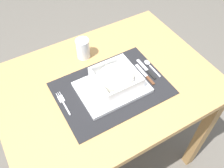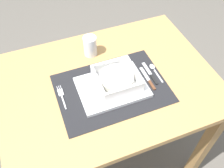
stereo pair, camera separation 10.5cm
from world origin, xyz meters
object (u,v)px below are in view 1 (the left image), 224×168
Objects in this scene: dining_table at (107,97)px; drinking_glass at (83,49)px; butter_knife at (147,71)px; bread_knife at (146,76)px; spoon at (149,64)px; fork at (63,102)px; porridge_bowl at (116,79)px.

drinking_glass reaches higher than dining_table.
butter_knife is (0.19, -0.04, 0.12)m from dining_table.
butter_knife and bread_knife have the same top height.
bread_knife is (0.17, -0.06, 0.12)m from dining_table.
spoon is 0.32m from drinking_glass.
spoon is (0.22, -0.02, 0.12)m from dining_table.
butter_knife is 0.99× the size of bread_knife.
fork is 0.28m from drinking_glass.
butter_knife is 0.03m from bread_knife.
porridge_bowl reaches higher than dining_table.
fork is (-0.24, 0.03, -0.04)m from porridge_bowl.
dining_table is 0.23m from butter_knife.
dining_table is 0.25m from drinking_glass.
porridge_bowl is at bearing 176.22° from butter_knife.
butter_knife is (0.40, -0.03, 0.00)m from fork.
drinking_glass is (0.20, 0.20, 0.04)m from fork.
spoon is at bearing -41.79° from drinking_glass.
drinking_glass reaches higher than spoon.
bread_knife is at bearing -20.78° from dining_table.
fork is 0.40m from butter_knife.
bread_knife is at bearing -139.64° from butter_knife.
butter_knife reaches higher than fork.
bread_knife is (0.38, -0.06, 0.00)m from fork.
butter_knife is (0.17, -0.00, -0.04)m from porridge_bowl.
butter_knife is at bearing -137.48° from spoon.
fork is at bearing 178.33° from spoon.
bread_knife is at bearing -137.61° from spoon.
porridge_bowl is 1.77× the size of drinking_glass.
dining_table is 6.87× the size of bread_knife.
dining_table is 7.40× the size of fork.
drinking_glass is at bearing 125.91° from bread_knife.
fork is 1.31× the size of drinking_glass.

